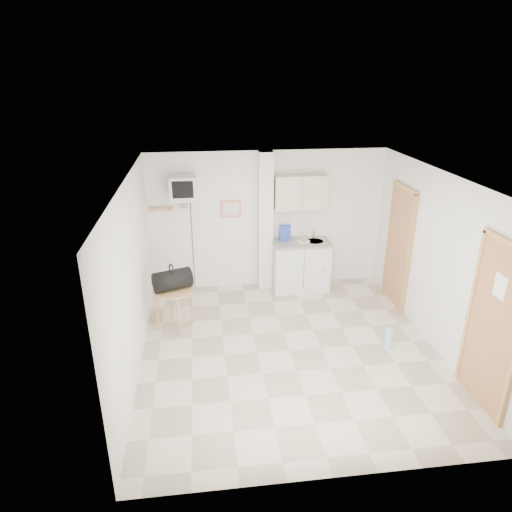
{
  "coord_description": "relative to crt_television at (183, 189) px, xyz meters",
  "views": [
    {
      "loc": [
        -1.19,
        -5.49,
        3.75
      ],
      "look_at": [
        -0.41,
        0.6,
        1.25
      ],
      "focal_mm": 32.0,
      "sensor_mm": 36.0,
      "label": 1
    }
  ],
  "objects": [
    {
      "name": "round_table",
      "position": [
        -0.2,
        -1.14,
        -1.36
      ],
      "size": [
        0.63,
        0.63,
        0.66
      ],
      "rotation": [
        0.0,
        0.0,
        0.26
      ],
      "color": "#A5744B",
      "rests_on": "ground"
    },
    {
      "name": "room_envelope",
      "position": [
        1.69,
        -1.93,
        -0.4
      ],
      "size": [
        4.24,
        4.54,
        2.55
      ],
      "color": "white",
      "rests_on": "ground"
    },
    {
      "name": "crt_television",
      "position": [
        0.0,
        0.0,
        0.0
      ],
      "size": [
        0.44,
        0.45,
        2.15
      ],
      "color": "slate",
      "rests_on": "ground"
    },
    {
      "name": "water_bottle",
      "position": [
        2.88,
        -2.14,
        -1.78
      ],
      "size": [
        0.11,
        0.11,
        0.34
      ],
      "color": "#A5C9E6",
      "rests_on": "ground"
    },
    {
      "name": "duffel_bag",
      "position": [
        -0.2,
        -1.15,
        -1.12
      ],
      "size": [
        0.64,
        0.49,
        0.42
      ],
      "rotation": [
        0.0,
        0.0,
        0.37
      ],
      "color": "black",
      "rests_on": "round_table"
    },
    {
      "name": "ground",
      "position": [
        1.45,
        -2.02,
        -1.94
      ],
      "size": [
        4.5,
        4.5,
        0.0
      ],
      "primitive_type": "plane",
      "color": "beige",
      "rests_on": "ground"
    },
    {
      "name": "kitchenette",
      "position": [
        2.02,
        -0.02,
        -1.13
      ],
      "size": [
        1.03,
        0.58,
        2.1
      ],
      "color": "silver",
      "rests_on": "ground"
    }
  ]
}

